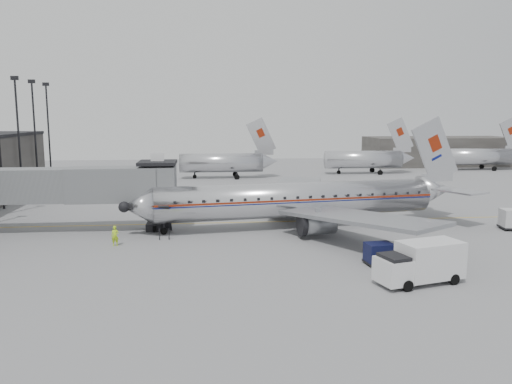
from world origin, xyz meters
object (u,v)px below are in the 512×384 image
service_van (420,262)px  baggage_cart_navy (379,253)px  airliner (303,200)px  ramp_worker (115,236)px

service_van → baggage_cart_navy: size_ratio=2.80×
airliner → baggage_cart_navy: size_ratio=15.56×
airliner → service_van: size_ratio=5.55×
airliner → ramp_worker: bearing=-170.0°
baggage_cart_navy → ramp_worker: bearing=153.5°
baggage_cart_navy → service_van: bearing=-80.5°
service_van → baggage_cart_navy: 4.35m
ramp_worker → airliner: bearing=21.0°
service_van → ramp_worker: (-20.74, 11.28, -0.55)m
airliner → baggage_cart_navy: (3.09, -12.57, -1.81)m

